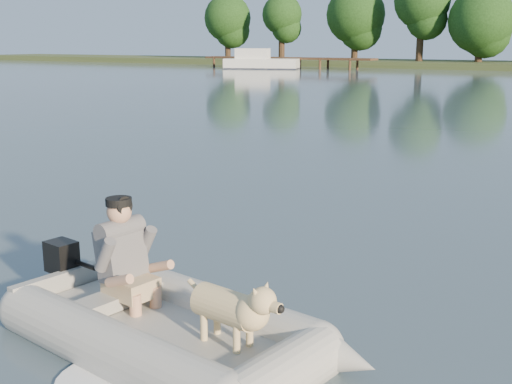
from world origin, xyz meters
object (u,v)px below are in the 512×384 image
Objects in this scene: dinghy at (169,288)px; man at (122,250)px; cabin_cruiser at (262,59)px; dock at (287,63)px; dog at (226,312)px.

man is at bearing 175.76° from dinghy.
cabin_cruiser is (-28.13, 49.40, 0.41)m from dinghy.
man reaches higher than dock.
dock is 58.48m from man.
man is (-0.63, 0.15, 0.18)m from dinghy.
dog is at bearing 4.57° from dinghy.
dock is 2.47× the size of cabin_cruiser.
dock is 20.78× the size of dog.
man is 1.16× the size of dog.
cabin_cruiser reaches higher than man.
cabin_cruiser is (-27.49, 49.26, 0.23)m from man.
man is at bearing -180.00° from dog.
dinghy reaches higher than dock.
dinghy is 4.36× the size of man.
cabin_cruiser is at bearing 128.89° from dog.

